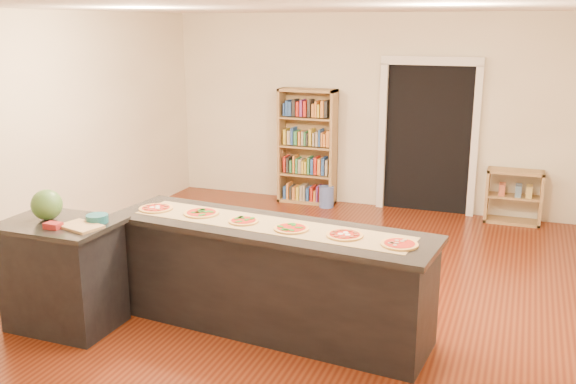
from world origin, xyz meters
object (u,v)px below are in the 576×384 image
at_px(side_counter, 63,274).
at_px(low_shelf, 514,197).
at_px(kitchen_island, 269,277).
at_px(bookshelf, 307,147).
at_px(waste_bin, 326,197).
at_px(watermelon, 47,205).

distance_m(side_counter, low_shelf, 5.94).
xyz_separation_m(side_counter, low_shelf, (3.66, 4.67, -0.13)).
height_order(kitchen_island, low_shelf, kitchen_island).
xyz_separation_m(side_counter, bookshelf, (0.69, 4.68, 0.37)).
relative_size(side_counter, bookshelf, 0.58).
xyz_separation_m(bookshelf, waste_bin, (0.36, -0.16, -0.70)).
bearing_deg(side_counter, watermelon, 169.44).
height_order(waste_bin, watermelon, watermelon).
bearing_deg(kitchen_island, watermelon, -157.29).
bearing_deg(watermelon, low_shelf, 50.81).
distance_m(side_counter, waste_bin, 4.65).
relative_size(bookshelf, low_shelf, 2.34).
relative_size(side_counter, waste_bin, 3.15).
xyz_separation_m(kitchen_island, waste_bin, (-0.68, 3.92, -0.33)).
height_order(bookshelf, watermelon, bookshelf).
relative_size(low_shelf, watermelon, 2.73).
xyz_separation_m(low_shelf, watermelon, (-3.79, -4.65, 0.75)).
relative_size(side_counter, watermelon, 3.68).
bearing_deg(bookshelf, waste_bin, -23.31).
relative_size(side_counter, low_shelf, 1.35).
height_order(bookshelf, low_shelf, bookshelf).
bearing_deg(side_counter, bookshelf, 81.90).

